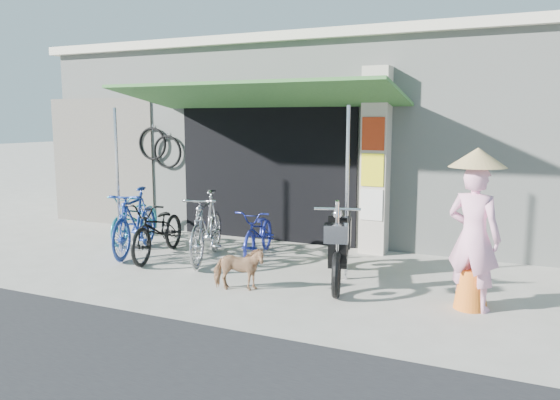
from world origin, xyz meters
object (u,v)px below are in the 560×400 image
at_px(bike_blue, 135,221).
at_px(nun, 474,231).
at_px(bike_teal, 136,217).
at_px(street_dog, 238,269).
at_px(bike_silver, 207,227).
at_px(bike_navy, 259,233).
at_px(moped, 340,244).
at_px(bike_black, 159,229).

bearing_deg(bike_blue, nun, -22.34).
bearing_deg(bike_teal, street_dog, -40.79).
bearing_deg(bike_silver, bike_blue, 167.16).
relative_size(bike_teal, bike_silver, 0.91).
bearing_deg(bike_navy, street_dog, -83.24).
height_order(bike_blue, moped, moped).
distance_m(bike_silver, street_dog, 1.63).
xyz_separation_m(bike_teal, bike_blue, (0.62, -0.78, 0.10)).
height_order(bike_navy, nun, nun).
bearing_deg(nun, bike_black, 12.47).
relative_size(bike_blue, bike_silver, 0.99).
bearing_deg(street_dog, bike_black, 44.48).
distance_m(bike_black, bike_navy, 1.59).
distance_m(bike_blue, moped, 3.50).
bearing_deg(bike_blue, bike_silver, -12.75).
distance_m(bike_teal, bike_black, 1.40).
bearing_deg(street_dog, bike_teal, 40.59).
bearing_deg(bike_black, moped, -12.20).
relative_size(street_dog, moped, 0.35).
distance_m(bike_blue, bike_navy, 2.04).
bearing_deg(bike_silver, bike_teal, 143.51).
bearing_deg(bike_silver, bike_black, 173.34).
relative_size(bike_blue, nun, 0.95).
relative_size(bike_navy, moped, 0.78).
bearing_deg(street_dog, nun, -98.73).
relative_size(moped, nun, 1.04).
bearing_deg(moped, street_dog, -152.77).
height_order(bike_blue, bike_navy, bike_blue).
bearing_deg(bike_navy, bike_blue, -173.08).
height_order(bike_teal, bike_blue, bike_blue).
bearing_deg(bike_silver, bike_navy, 22.90).
xyz_separation_m(bike_blue, moped, (3.50, -0.07, -0.02)).
bearing_deg(moped, bike_navy, 140.66).
height_order(bike_blue, street_dog, bike_blue).
height_order(bike_teal, bike_black, bike_black).
distance_m(bike_teal, bike_navy, 2.56).
bearing_deg(bike_blue, street_dog, -39.30).
relative_size(bike_black, moped, 0.90).
height_order(bike_silver, bike_navy, bike_silver).
distance_m(street_dog, nun, 2.89).
distance_m(moped, nun, 1.84).
xyz_separation_m(bike_teal, street_dog, (3.08, -1.80, -0.14)).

